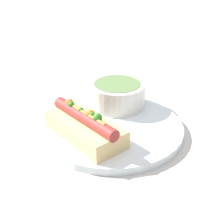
# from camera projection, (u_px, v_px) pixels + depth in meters

# --- Properties ---
(ground_plane) EXTENTS (4.00, 4.00, 0.00)m
(ground_plane) POSITION_uv_depth(u_px,v_px,m) (112.00, 131.00, 0.63)
(ground_plane) COLOR #BCB7AD
(dinner_plate) EXTENTS (0.28, 0.28, 0.01)m
(dinner_plate) POSITION_uv_depth(u_px,v_px,m) (112.00, 128.00, 0.62)
(dinner_plate) COLOR white
(dinner_plate) RESTS_ON ground_plane
(hot_dog) EXTENTS (0.18, 0.11, 0.06)m
(hot_dog) POSITION_uv_depth(u_px,v_px,m) (85.00, 126.00, 0.57)
(hot_dog) COLOR #E5C17F
(hot_dog) RESTS_ON dinner_plate
(soup_bowl) EXTENTS (0.12, 0.12, 0.05)m
(soup_bowl) POSITION_uv_depth(u_px,v_px,m) (117.00, 94.00, 0.68)
(soup_bowl) COLOR silver
(soup_bowl) RESTS_ON dinner_plate
(spoon) EXTENTS (0.11, 0.12, 0.01)m
(spoon) POSITION_uv_depth(u_px,v_px,m) (96.00, 107.00, 0.68)
(spoon) COLOR #B7B7BC
(spoon) RESTS_ON dinner_plate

